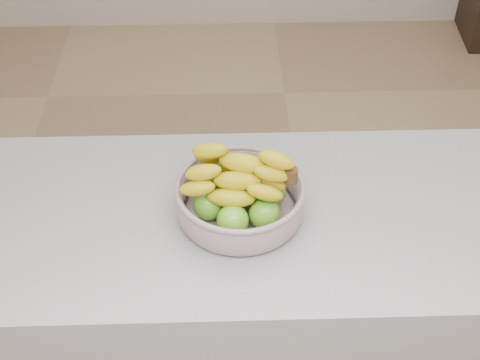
{
  "coord_description": "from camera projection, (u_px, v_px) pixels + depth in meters",
  "views": [
    {
      "loc": [
        -0.32,
        -1.69,
        1.95
      ],
      "look_at": [
        -0.29,
        -0.6,
        1.0
      ],
      "focal_mm": 50.0,
      "sensor_mm": 36.0,
      "label": 1
    }
  ],
  "objects": [
    {
      "name": "fruit_bowl",
      "position": [
        240.0,
        196.0,
        1.48
      ],
      "size": [
        0.29,
        0.29,
        0.17
      ],
      "rotation": [
        0.0,
        0.0,
        -0.25
      ],
      "color": "#A2B4C3",
      "rests_on": "counter"
    },
    {
      "name": "ground",
      "position": [
        310.0,
        272.0,
        2.57
      ],
      "size": [
        4.0,
        4.0,
        0.0
      ],
      "primitive_type": "plane",
      "color": "#917958",
      "rests_on": "ground"
    },
    {
      "name": "counter",
      "position": [
        346.0,
        330.0,
        1.82
      ],
      "size": [
        2.0,
        0.6,
        0.9
      ],
      "primitive_type": "cube",
      "color": "gray",
      "rests_on": "ground"
    }
  ]
}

